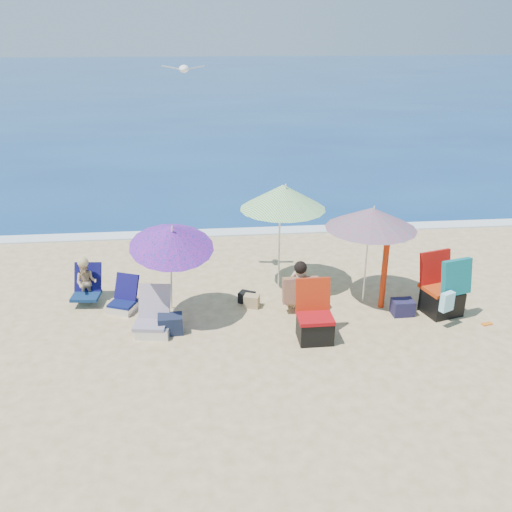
{
  "coord_description": "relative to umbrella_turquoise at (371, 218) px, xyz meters",
  "views": [
    {
      "loc": [
        -1.15,
        -7.66,
        4.79
      ],
      "look_at": [
        -0.3,
        1.0,
        1.1
      ],
      "focal_mm": 38.47,
      "sensor_mm": 36.0,
      "label": 1
    }
  ],
  "objects": [
    {
      "name": "umbrella_striped",
      "position": [
        -1.48,
        0.7,
        0.22
      ],
      "size": [
        2.12,
        2.12,
        2.13
      ],
      "color": "white",
      "rests_on": "ground"
    },
    {
      "name": "orange_item",
      "position": [
        1.86,
        -1.07,
        -1.62
      ],
      "size": [
        0.21,
        0.13,
        0.03
      ],
      "color": "orange",
      "rests_on": "ground"
    },
    {
      "name": "bag_navy_a",
      "position": [
        -3.56,
        -0.8,
        -1.48
      ],
      "size": [
        0.42,
        0.32,
        0.32
      ],
      "color": "#171E32",
      "rests_on": "ground"
    },
    {
      "name": "bag_tan",
      "position": [
        -2.13,
        -0.03,
        -1.52
      ],
      "size": [
        0.32,
        0.27,
        0.23
      ],
      "color": "tan",
      "rests_on": "ground"
    },
    {
      "name": "camp_chair_left",
      "position": [
        -1.2,
        -1.23,
        -1.34
      ],
      "size": [
        0.57,
        0.58,
        0.99
      ],
      "color": "#9D0B0F",
      "rests_on": "ground"
    },
    {
      "name": "chair_rainbow",
      "position": [
        -3.84,
        -0.75,
        -1.44
      ],
      "size": [
        0.65,
        0.74,
        0.76
      ],
      "color": "#C76B46",
      "rests_on": "ground"
    },
    {
      "name": "umbrella_turquoise",
      "position": [
        0.0,
        0.0,
        0.0
      ],
      "size": [
        1.73,
        1.73,
        1.86
      ],
      "color": "white",
      "rests_on": "ground"
    },
    {
      "name": "ground",
      "position": [
        -1.77,
        -1.24,
        -1.64
      ],
      "size": [
        120.0,
        120.0,
        0.0
      ],
      "color": "#D8BC84",
      "rests_on": "ground"
    },
    {
      "name": "sea",
      "position": [
        -1.77,
        43.76,
        -1.69
      ],
      "size": [
        120.0,
        80.0,
        0.12
      ],
      "color": "navy",
      "rests_on": "ground"
    },
    {
      "name": "seagull",
      "position": [
        -3.18,
        1.15,
        2.44
      ],
      "size": [
        0.76,
        0.36,
        0.13
      ],
      "color": "white"
    },
    {
      "name": "camp_chair_right",
      "position": [
        1.22,
        -0.62,
        -1.23
      ],
      "size": [
        0.76,
        1.05,
        1.14
      ],
      "color": "#B9340D",
      "rests_on": "ground"
    },
    {
      "name": "chair_navy",
      "position": [
        -4.45,
        0.08,
        -1.47
      ],
      "size": [
        0.62,
        0.67,
        0.62
      ],
      "color": "#0C1447",
      "rests_on": "ground"
    },
    {
      "name": "foam",
      "position": [
        -1.77,
        3.86,
        -1.62
      ],
      "size": [
        120.0,
        0.5,
        0.04
      ],
      "color": "white",
      "rests_on": "ground"
    },
    {
      "name": "umbrella_blue",
      "position": [
        -3.48,
        -0.41,
        -0.06
      ],
      "size": [
        1.74,
        1.78,
        1.92
      ],
      "color": "silver",
      "rests_on": "ground"
    },
    {
      "name": "furled_umbrella",
      "position": [
        0.22,
        -0.24,
        -0.87
      ],
      "size": [
        0.24,
        0.29,
        1.4
      ],
      "color": "#B72A0D",
      "rests_on": "ground"
    },
    {
      "name": "person_center",
      "position": [
        -1.28,
        -0.21,
        -1.18
      ],
      "size": [
        0.65,
        0.54,
        0.95
      ],
      "color": "tan",
      "rests_on": "ground"
    },
    {
      "name": "person_left",
      "position": [
        -5.14,
        0.46,
        -1.23
      ],
      "size": [
        0.54,
        0.66,
        0.9
      ],
      "color": "tan",
      "rests_on": "ground"
    },
    {
      "name": "bag_navy_b",
      "position": [
        0.52,
        -0.57,
        -1.5
      ],
      "size": [
        0.38,
        0.29,
        0.28
      ],
      "color": "#1C1A3A",
      "rests_on": "ground"
    },
    {
      "name": "bag_black_a",
      "position": [
        -2.2,
        0.15,
        -1.53
      ],
      "size": [
        0.34,
        0.31,
        0.21
      ],
      "color": "black",
      "rests_on": "ground"
    }
  ]
}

